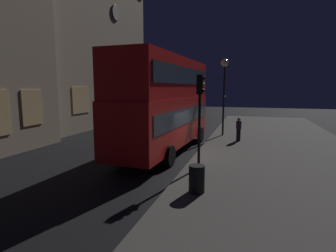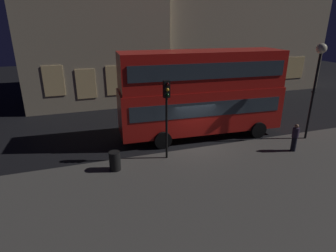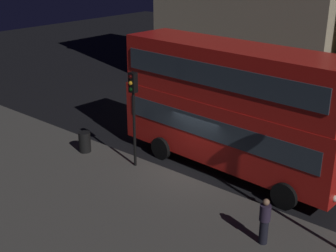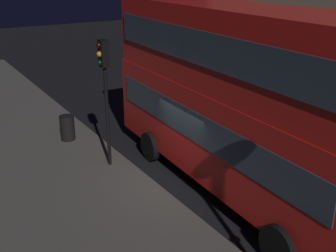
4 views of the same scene
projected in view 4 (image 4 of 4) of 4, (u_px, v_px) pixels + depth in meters
name	position (u px, v px, depth m)	size (l,w,h in m)	color
ground_plane	(180.00, 183.00, 12.98)	(80.00, 80.00, 0.00)	black
sidewalk_slab	(5.00, 237.00, 10.29)	(44.00, 9.22, 0.12)	#4C4944
double_decker_bus	(235.00, 92.00, 11.77)	(10.57, 3.33, 5.46)	red
traffic_light_near_kerb	(105.00, 78.00, 12.88)	(0.32, 0.36, 4.22)	black
litter_bin	(67.00, 128.00, 15.82)	(0.56, 0.56, 0.97)	black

